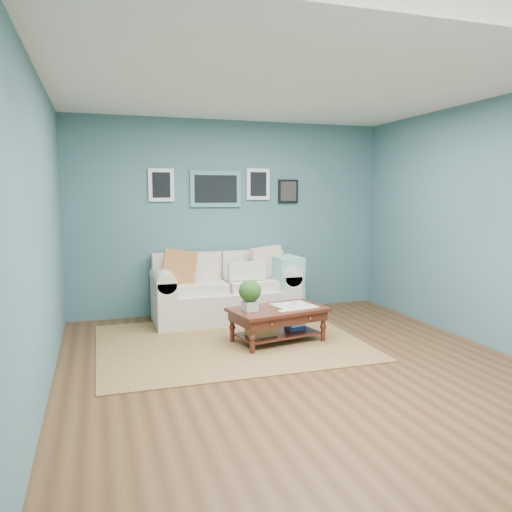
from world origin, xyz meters
name	(u,v)px	position (x,y,z in m)	size (l,w,h in m)	color
room_shell	(296,228)	(0.00, 0.06, 1.36)	(5.00, 5.02, 2.70)	brown
area_rug	(229,342)	(-0.42, 0.98, 0.01)	(2.90, 2.32, 0.01)	#5A351A
loveseat	(230,290)	(-0.14, 2.03, 0.40)	(1.93, 0.88, 0.99)	beige
coffee_table	(273,314)	(0.05, 0.82, 0.33)	(1.16, 0.82, 0.74)	#350E0C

